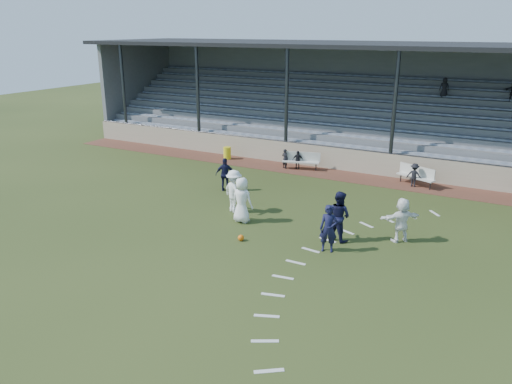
% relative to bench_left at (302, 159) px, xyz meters
% --- Properties ---
extents(ground, '(90.00, 90.00, 0.00)m').
position_rel_bench_left_xyz_m(ground, '(1.56, -10.64, -0.58)').
color(ground, '#2E3B18').
rests_on(ground, ground).
extents(cinder_track, '(34.00, 2.00, 0.02)m').
position_rel_bench_left_xyz_m(cinder_track, '(1.56, -0.14, -0.57)').
color(cinder_track, '#542D21').
rests_on(cinder_track, ground).
extents(retaining_wall, '(34.00, 0.18, 1.20)m').
position_rel_bench_left_xyz_m(retaining_wall, '(1.56, 0.91, 0.02)').
color(retaining_wall, tan).
rests_on(retaining_wall, ground).
extents(bench_left, '(2.04, 0.96, 0.95)m').
position_rel_bench_left_xyz_m(bench_left, '(0.00, 0.00, 0.00)').
color(bench_left, beige).
rests_on(bench_left, cinder_track).
extents(bench_right, '(1.99, 1.24, 0.95)m').
position_rel_bench_left_xyz_m(bench_right, '(6.14, 0.01, 0.00)').
color(bench_right, beige).
rests_on(bench_right, cinder_track).
extents(trash_bin, '(0.44, 0.44, 0.71)m').
position_rel_bench_left_xyz_m(trash_bin, '(-4.76, -0.03, -0.21)').
color(trash_bin, yellow).
rests_on(trash_bin, cinder_track).
extents(football, '(0.23, 0.23, 0.23)m').
position_rel_bench_left_xyz_m(football, '(1.91, -9.95, -0.47)').
color(football, orange).
rests_on(football, ground).
extents(player_white_lead, '(0.92, 0.62, 1.84)m').
position_rel_bench_left_xyz_m(player_white_lead, '(1.00, -8.29, 0.34)').
color(player_white_lead, white).
rests_on(player_white_lead, ground).
extents(player_navy_lead, '(0.70, 0.56, 1.69)m').
position_rel_bench_left_xyz_m(player_navy_lead, '(5.02, -9.28, 0.26)').
color(player_navy_lead, '#131536').
rests_on(player_navy_lead, ground).
extents(player_navy_mid, '(1.10, 0.98, 1.87)m').
position_rel_bench_left_xyz_m(player_navy_mid, '(4.99, -8.16, 0.35)').
color(player_navy_mid, '#131536').
rests_on(player_navy_mid, ground).
extents(player_white_wing, '(1.35, 1.12, 1.82)m').
position_rel_bench_left_xyz_m(player_white_wing, '(0.15, -7.45, 0.33)').
color(player_white_wing, white).
rests_on(player_white_wing, ground).
extents(player_navy_wing, '(1.01, 0.77, 1.60)m').
position_rel_bench_left_xyz_m(player_navy_wing, '(-1.70, -5.17, 0.22)').
color(player_navy_wing, '#131536').
rests_on(player_navy_wing, ground).
extents(player_white_back, '(1.47, 1.39, 1.66)m').
position_rel_bench_left_xyz_m(player_white_back, '(7.04, -7.21, 0.25)').
color(player_white_back, white).
rests_on(player_white_back, ground).
extents(sub_left_near, '(0.43, 0.33, 1.07)m').
position_rel_bench_left_xyz_m(sub_left_near, '(-0.88, -0.25, -0.03)').
color(sub_left_near, black).
rests_on(sub_left_near, cinder_track).
extents(sub_left_far, '(0.64, 0.46, 1.01)m').
position_rel_bench_left_xyz_m(sub_left_far, '(-0.19, -0.06, -0.06)').
color(sub_left_far, black).
rests_on(sub_left_far, cinder_track).
extents(sub_right, '(0.78, 0.48, 1.16)m').
position_rel_bench_left_xyz_m(sub_right, '(6.09, -0.29, 0.02)').
color(sub_right, black).
rests_on(sub_right, cinder_track).
extents(grandstand, '(34.60, 9.00, 6.61)m').
position_rel_bench_left_xyz_m(grandstand, '(1.56, 5.62, 1.62)').
color(grandstand, slate).
rests_on(grandstand, ground).
extents(penalty_arc, '(3.89, 14.63, 0.01)m').
position_rel_bench_left_xyz_m(penalty_arc, '(5.68, -10.64, -0.58)').
color(penalty_arc, silver).
rests_on(penalty_arc, ground).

